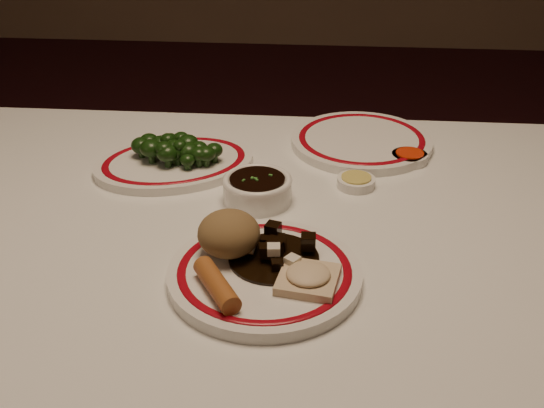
{
  "coord_description": "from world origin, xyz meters",
  "views": [
    {
      "loc": [
        0.09,
        -0.86,
        1.29
      ],
      "look_at": [
        0.02,
        -0.01,
        0.8
      ],
      "focal_mm": 45.0,
      "sensor_mm": 36.0,
      "label": 1
    }
  ],
  "objects_px": {
    "soy_bowl": "(257,190)",
    "spring_roll": "(217,285)",
    "dining_table": "(259,280)",
    "broccoli_plate": "(175,163)",
    "rice_mound": "(229,234)",
    "fried_wonton": "(308,277)",
    "stirfry_heap": "(273,251)",
    "main_plate": "(265,274)",
    "broccoli_pile": "(176,148)"
  },
  "relations": [
    {
      "from": "main_plate",
      "to": "soy_bowl",
      "type": "bearing_deg",
      "value": 98.3
    },
    {
      "from": "fried_wonton",
      "to": "broccoli_plate",
      "type": "height_order",
      "value": "fried_wonton"
    },
    {
      "from": "fried_wonton",
      "to": "broccoli_plate",
      "type": "bearing_deg",
      "value": 125.33
    },
    {
      "from": "dining_table",
      "to": "rice_mound",
      "type": "relative_size",
      "value": 13.99
    },
    {
      "from": "main_plate",
      "to": "fried_wonton",
      "type": "distance_m",
      "value": 0.07
    },
    {
      "from": "rice_mound",
      "to": "soy_bowl",
      "type": "relative_size",
      "value": 0.79
    },
    {
      "from": "spring_roll",
      "to": "broccoli_pile",
      "type": "bearing_deg",
      "value": 78.44
    },
    {
      "from": "rice_mound",
      "to": "fried_wonton",
      "type": "distance_m",
      "value": 0.13
    },
    {
      "from": "fried_wonton",
      "to": "stirfry_heap",
      "type": "xyz_separation_m",
      "value": [
        -0.05,
        0.06,
        -0.0
      ]
    },
    {
      "from": "rice_mound",
      "to": "broccoli_plate",
      "type": "height_order",
      "value": "rice_mound"
    },
    {
      "from": "stirfry_heap",
      "to": "soy_bowl",
      "type": "xyz_separation_m",
      "value": [
        -0.04,
        0.18,
        -0.01
      ]
    },
    {
      "from": "rice_mound",
      "to": "spring_roll",
      "type": "relative_size",
      "value": 0.88
    },
    {
      "from": "rice_mound",
      "to": "stirfry_heap",
      "type": "bearing_deg",
      "value": -5.03
    },
    {
      "from": "dining_table",
      "to": "broccoli_plate",
      "type": "xyz_separation_m",
      "value": [
        -0.17,
        0.2,
        0.1
      ]
    },
    {
      "from": "rice_mound",
      "to": "fried_wonton",
      "type": "relative_size",
      "value": 0.99
    },
    {
      "from": "dining_table",
      "to": "fried_wonton",
      "type": "height_order",
      "value": "fried_wonton"
    },
    {
      "from": "spring_roll",
      "to": "rice_mound",
      "type": "bearing_deg",
      "value": 57.74
    },
    {
      "from": "main_plate",
      "to": "spring_roll",
      "type": "relative_size",
      "value": 2.8
    },
    {
      "from": "main_plate",
      "to": "broccoli_pile",
      "type": "xyz_separation_m",
      "value": [
        -0.18,
        0.32,
        0.03
      ]
    },
    {
      "from": "main_plate",
      "to": "spring_roll",
      "type": "bearing_deg",
      "value": -134.07
    },
    {
      "from": "main_plate",
      "to": "soy_bowl",
      "type": "xyz_separation_m",
      "value": [
        -0.03,
        0.21,
        0.01
      ]
    },
    {
      "from": "fried_wonton",
      "to": "soy_bowl",
      "type": "bearing_deg",
      "value": 110.49
    },
    {
      "from": "fried_wonton",
      "to": "stirfry_heap",
      "type": "bearing_deg",
      "value": 130.8
    },
    {
      "from": "fried_wonton",
      "to": "soy_bowl",
      "type": "height_order",
      "value": "soy_bowl"
    },
    {
      "from": "rice_mound",
      "to": "stirfry_heap",
      "type": "height_order",
      "value": "rice_mound"
    },
    {
      "from": "main_plate",
      "to": "rice_mound",
      "type": "xyz_separation_m",
      "value": [
        -0.05,
        0.04,
        0.04
      ]
    },
    {
      "from": "dining_table",
      "to": "broccoli_plate",
      "type": "relative_size",
      "value": 3.52
    },
    {
      "from": "dining_table",
      "to": "stirfry_heap",
      "type": "relative_size",
      "value": 9.74
    },
    {
      "from": "soy_bowl",
      "to": "broccoli_pile",
      "type": "bearing_deg",
      "value": 144.88
    },
    {
      "from": "dining_table",
      "to": "main_plate",
      "type": "relative_size",
      "value": 4.39
    },
    {
      "from": "fried_wonton",
      "to": "broccoli_pile",
      "type": "bearing_deg",
      "value": 124.9
    },
    {
      "from": "stirfry_heap",
      "to": "soy_bowl",
      "type": "relative_size",
      "value": 1.13
    },
    {
      "from": "spring_roll",
      "to": "main_plate",
      "type": "bearing_deg",
      "value": 15.54
    },
    {
      "from": "soy_bowl",
      "to": "spring_roll",
      "type": "bearing_deg",
      "value": -94.96
    },
    {
      "from": "broccoli_pile",
      "to": "fried_wonton",
      "type": "bearing_deg",
      "value": -55.1
    },
    {
      "from": "stirfry_heap",
      "to": "broccoli_pile",
      "type": "height_order",
      "value": "broccoli_pile"
    },
    {
      "from": "spring_roll",
      "to": "broccoli_plate",
      "type": "distance_m",
      "value": 0.4
    },
    {
      "from": "soy_bowl",
      "to": "main_plate",
      "type": "bearing_deg",
      "value": -81.7
    },
    {
      "from": "main_plate",
      "to": "broccoli_plate",
      "type": "distance_m",
      "value": 0.37
    },
    {
      "from": "stirfry_heap",
      "to": "soy_bowl",
      "type": "bearing_deg",
      "value": 102.5
    },
    {
      "from": "dining_table",
      "to": "fried_wonton",
      "type": "xyz_separation_m",
      "value": [
        0.08,
        -0.15,
        0.12
      ]
    },
    {
      "from": "rice_mound",
      "to": "main_plate",
      "type": "bearing_deg",
      "value": -35.28
    },
    {
      "from": "main_plate",
      "to": "stirfry_heap",
      "type": "relative_size",
      "value": 2.22
    },
    {
      "from": "dining_table",
      "to": "broccoli_plate",
      "type": "bearing_deg",
      "value": 130.53
    },
    {
      "from": "soy_bowl",
      "to": "broccoli_plate",
      "type": "bearing_deg",
      "value": 145.33
    },
    {
      "from": "stirfry_heap",
      "to": "broccoli_plate",
      "type": "distance_m",
      "value": 0.35
    },
    {
      "from": "main_plate",
      "to": "soy_bowl",
      "type": "distance_m",
      "value": 0.22
    },
    {
      "from": "main_plate",
      "to": "broccoli_pile",
      "type": "relative_size",
      "value": 1.67
    },
    {
      "from": "broccoli_pile",
      "to": "main_plate",
      "type": "bearing_deg",
      "value": -60.25
    },
    {
      "from": "broccoli_plate",
      "to": "dining_table",
      "type": "bearing_deg",
      "value": -49.47
    }
  ]
}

